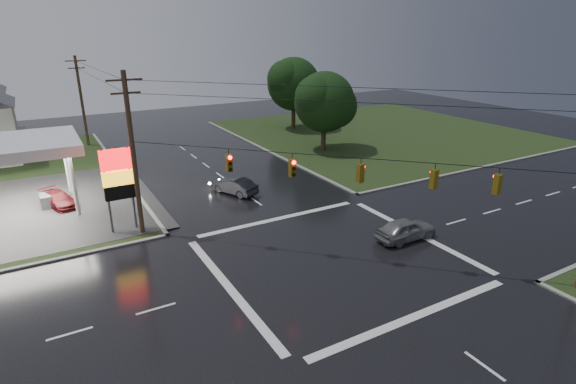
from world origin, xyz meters
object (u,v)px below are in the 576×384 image
tree_ne_far (295,84)px  car_north (234,186)px  pylon_sign (118,176)px  utility_pole_nw (133,153)px  car_pump (59,199)px  car_crossing (406,229)px  utility_pole_n (82,100)px  tree_ne_near (326,102)px

tree_ne_far → car_north: bearing=-131.4°
pylon_sign → utility_pole_nw: 2.22m
pylon_sign → tree_ne_far: 36.35m
car_north → pylon_sign: bearing=-6.1°
car_pump → car_crossing: bearing=-62.6°
utility_pole_nw → car_crossing: (15.16, -9.77, -4.98)m
pylon_sign → tree_ne_far: (27.65, 23.49, 2.17)m
tree_ne_far → car_pump: tree_ne_far is taller
pylon_sign → car_crossing: 19.70m
utility_pole_n → car_pump: bearing=-102.9°
utility_pole_n → tree_ne_far: size_ratio=1.07×
utility_pole_nw → tree_ne_near: utility_pole_nw is taller
tree_ne_far → car_crossing: 36.55m
tree_ne_far → pylon_sign: bearing=-139.6°
utility_pole_nw → pylon_sign: bearing=135.0°
utility_pole_n → car_north: 26.30m
utility_pole_nw → car_crossing: bearing=-32.8°
pylon_sign → utility_pole_n: bearing=87.9°
utility_pole_n → tree_ne_near: (23.64, -16.01, 0.09)m
tree_ne_far → car_pump: 35.66m
tree_ne_far → car_crossing: bearing=-108.5°
pylon_sign → utility_pole_n: (1.00, 27.50, 1.46)m
utility_pole_n → tree_ne_far: 26.96m
utility_pole_n → car_crossing: 41.44m
tree_ne_near → car_crossing: (-8.48, -22.27, -4.82)m
tree_ne_near → car_north: 17.79m
car_north → car_crossing: 15.34m
tree_ne_near → car_pump: 29.00m
utility_pole_n → car_north: (8.70, -24.35, -4.76)m
utility_pole_n → car_north: bearing=-70.3°
tree_ne_far → car_north: (-17.95, -20.35, -5.47)m
car_crossing → tree_ne_far: bearing=-17.8°
utility_pole_n → tree_ne_far: utility_pole_n is taller
tree_ne_near → tree_ne_far: bearing=75.9°
utility_pole_nw → car_north: 10.86m
tree_ne_near → pylon_sign: bearing=-155.0°
pylon_sign → car_north: pylon_sign is taller
pylon_sign → tree_ne_near: 27.23m
pylon_sign → car_pump: (-3.63, 7.30, -3.40)m
utility_pole_nw → tree_ne_far: (26.65, 24.49, 0.46)m
car_north → car_crossing: car_crossing is taller
utility_pole_nw → car_pump: bearing=119.1°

